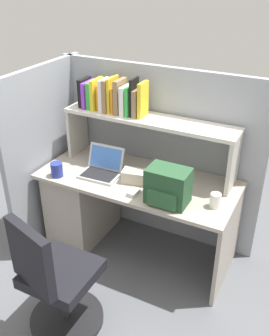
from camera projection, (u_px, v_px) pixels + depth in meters
name	position (u px, v px, depth m)	size (l,w,h in m)	color
ground_plane	(137.00, 249.00, 3.46)	(8.00, 8.00, 0.00)	#595B60
desk	(98.00, 200.00, 3.42)	(1.60, 0.70, 0.73)	#AAA093
cubicle_partition_rear	(157.00, 154.00, 3.38)	(1.84, 0.05, 1.55)	gray
cubicle_partition_left	(48.00, 154.00, 3.38)	(0.05, 1.06, 1.55)	gray
overhead_hutch	(149.00, 129.00, 3.09)	(1.44, 0.28, 0.45)	#BCB7AC
reference_books_on_shelf	(112.00, 96.00, 3.12)	(0.58, 0.20, 0.30)	black
laptop	(102.00, 168.00, 3.15)	(0.32, 0.28, 0.22)	#B7BABF
backpack	(168.00, 187.00, 2.75)	(0.30, 0.23, 0.27)	#264C2D
computer_mouse	(133.00, 193.00, 2.89)	(0.06, 0.10, 0.03)	silver
paper_cup	(215.00, 200.00, 2.73)	(0.08, 0.08, 0.11)	white
tissue_box	(136.00, 177.00, 3.03)	(0.22, 0.12, 0.10)	#BFB299
snack_canister	(57.00, 170.00, 3.11)	(0.10, 0.10, 0.12)	navy
office_chair	(56.00, 284.00, 2.56)	(0.52, 0.54, 0.93)	black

